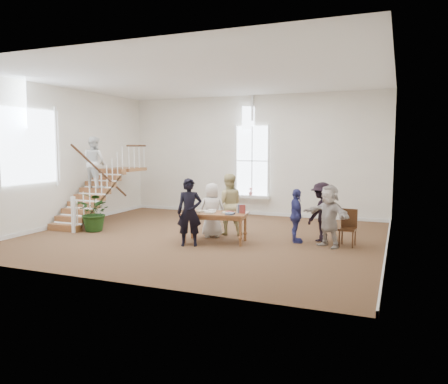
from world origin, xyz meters
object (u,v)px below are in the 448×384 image
at_px(person_yellow, 228,204).
at_px(woman_cluster_b, 321,212).
at_px(police_officer, 189,212).
at_px(woman_cluster_c, 329,216).
at_px(floor_plant, 95,212).
at_px(library_table, 215,216).
at_px(elderly_woman, 212,210).
at_px(woman_cluster_a, 296,216).
at_px(side_chair, 348,225).

bearing_deg(person_yellow, woman_cluster_b, 160.87).
distance_m(police_officer, woman_cluster_b, 3.63).
distance_m(police_officer, person_yellow, 1.80).
bearing_deg(person_yellow, woman_cluster_c, 148.26).
relative_size(woman_cluster_b, floor_plant, 1.37).
bearing_deg(library_table, elderly_woman, 111.54).
height_order(woman_cluster_a, woman_cluster_b, woman_cluster_b).
relative_size(police_officer, floor_plant, 1.49).
bearing_deg(woman_cluster_c, woman_cluster_a, -157.84).
xyz_separation_m(elderly_woman, woman_cluster_a, (2.40, 0.18, -0.05)).
relative_size(library_table, elderly_woman, 1.18).
bearing_deg(library_table, side_chair, 6.43).
relative_size(woman_cluster_a, woman_cluster_c, 0.90).
distance_m(police_officer, floor_plant, 3.63).
relative_size(person_yellow, woman_cluster_a, 1.23).
height_order(person_yellow, floor_plant, person_yellow).
distance_m(woman_cluster_b, side_chair, 0.87).
bearing_deg(library_table, woman_cluster_c, 2.72).
xyz_separation_m(floor_plant, side_chair, (7.41, 0.89, -0.06)).
bearing_deg(side_chair, police_officer, -152.67).
bearing_deg(woman_cluster_a, person_yellow, 62.50).
distance_m(woman_cluster_b, floor_plant, 6.76).
bearing_deg(elderly_woman, woman_cluster_b, 168.02).
height_order(police_officer, elderly_woman, police_officer).
bearing_deg(floor_plant, library_table, -0.36).
relative_size(person_yellow, woman_cluster_c, 1.11).
bearing_deg(woman_cluster_b, library_table, -40.24).
bearing_deg(library_table, police_officer, -133.21).
height_order(person_yellow, woman_cluster_c, person_yellow).
bearing_deg(floor_plant, side_chair, 6.81).
relative_size(library_table, woman_cluster_a, 1.26).
bearing_deg(floor_plant, woman_cluster_c, 4.62).
height_order(woman_cluster_c, floor_plant, woman_cluster_c).
bearing_deg(police_officer, woman_cluster_a, 6.65).
distance_m(woman_cluster_b, woman_cluster_c, 0.72).
bearing_deg(elderly_woman, police_officer, 61.49).
relative_size(library_table, floor_plant, 1.55).
height_order(person_yellow, side_chair, person_yellow).
relative_size(floor_plant, side_chair, 1.23).
height_order(woman_cluster_b, woman_cluster_c, woman_cluster_c).
height_order(library_table, person_yellow, person_yellow).
xyz_separation_m(police_officer, side_chair, (3.85, 1.56, -0.35)).
height_order(police_officer, floor_plant, police_officer).
xyz_separation_m(library_table, floor_plant, (-4.00, 0.03, -0.13)).
distance_m(woman_cluster_a, woman_cluster_b, 0.75).
xyz_separation_m(elderly_woman, side_chair, (3.75, 0.31, -0.24)).
height_order(police_officer, woman_cluster_a, police_officer).
bearing_deg(side_chair, floor_plant, -167.87).
bearing_deg(elderly_woman, floor_plant, -14.96).
height_order(woman_cluster_c, side_chair, woman_cluster_c).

